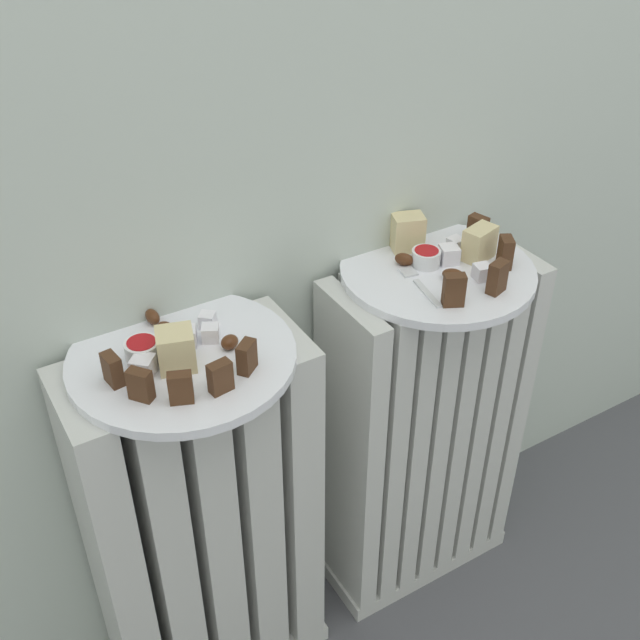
{
  "coord_description": "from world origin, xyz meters",
  "views": [
    {
      "loc": [
        -0.42,
        -0.42,
        1.15
      ],
      "look_at": [
        0.0,
        0.28,
        0.58
      ],
      "focal_mm": 43.45,
      "sensor_mm": 36.0,
      "label": 1
    }
  ],
  "objects_px": {
    "jam_bowl_right": "(426,257)",
    "plate_left": "(182,358)",
    "radiator_left": "(205,530)",
    "fork": "(419,283)",
    "plate_right": "(437,271)",
    "jam_bowl_left": "(142,350)",
    "radiator_right": "(421,434)"
  },
  "relations": [
    {
      "from": "plate_left",
      "to": "jam_bowl_left",
      "type": "relative_size",
      "value": 6.61
    },
    {
      "from": "jam_bowl_left",
      "to": "radiator_right",
      "type": "bearing_deg",
      "value": -1.53
    },
    {
      "from": "plate_right",
      "to": "jam_bowl_right",
      "type": "bearing_deg",
      "value": 123.36
    },
    {
      "from": "radiator_left",
      "to": "jam_bowl_right",
      "type": "relative_size",
      "value": 14.76
    },
    {
      "from": "radiator_right",
      "to": "plate_right",
      "type": "relative_size",
      "value": 2.19
    },
    {
      "from": "jam_bowl_right",
      "to": "plate_left",
      "type": "bearing_deg",
      "value": -177.67
    },
    {
      "from": "radiator_right",
      "to": "fork",
      "type": "bearing_deg",
      "value": -156.5
    },
    {
      "from": "plate_left",
      "to": "radiator_left",
      "type": "bearing_deg",
      "value": 0.0
    },
    {
      "from": "plate_right",
      "to": "jam_bowl_right",
      "type": "relative_size",
      "value": 6.73
    },
    {
      "from": "radiator_right",
      "to": "radiator_left",
      "type": "bearing_deg",
      "value": 180.0
    },
    {
      "from": "jam_bowl_left",
      "to": "jam_bowl_right",
      "type": "xyz_separation_m",
      "value": [
        0.41,
        0.0,
        -0.0
      ]
    },
    {
      "from": "plate_left",
      "to": "jam_bowl_right",
      "type": "xyz_separation_m",
      "value": [
        0.37,
        0.01,
        0.02
      ]
    },
    {
      "from": "radiator_left",
      "to": "plate_left",
      "type": "distance_m",
      "value": 0.31
    },
    {
      "from": "plate_left",
      "to": "jam_bowl_right",
      "type": "bearing_deg",
      "value": 2.33
    },
    {
      "from": "radiator_left",
      "to": "plate_right",
      "type": "xyz_separation_m",
      "value": [
        0.38,
        0.0,
        0.31
      ]
    },
    {
      "from": "plate_right",
      "to": "jam_bowl_left",
      "type": "xyz_separation_m",
      "value": [
        -0.42,
        0.01,
        0.02
      ]
    },
    {
      "from": "radiator_left",
      "to": "jam_bowl_left",
      "type": "relative_size",
      "value": 14.51
    },
    {
      "from": "radiator_left",
      "to": "fork",
      "type": "xyz_separation_m",
      "value": [
        0.33,
        -0.02,
        0.31
      ]
    },
    {
      "from": "plate_left",
      "to": "jam_bowl_left",
      "type": "distance_m",
      "value": 0.05
    },
    {
      "from": "fork",
      "to": "jam_bowl_left",
      "type": "bearing_deg",
      "value": 175.02
    },
    {
      "from": "plate_right",
      "to": "jam_bowl_right",
      "type": "distance_m",
      "value": 0.03
    },
    {
      "from": "plate_right",
      "to": "plate_left",
      "type": "bearing_deg",
      "value": 180.0
    },
    {
      "from": "radiator_left",
      "to": "jam_bowl_left",
      "type": "xyz_separation_m",
      "value": [
        -0.04,
        0.01,
        0.33
      ]
    },
    {
      "from": "plate_right",
      "to": "radiator_left",
      "type": "bearing_deg",
      "value": 180.0
    },
    {
      "from": "radiator_right",
      "to": "jam_bowl_left",
      "type": "xyz_separation_m",
      "value": [
        -0.42,
        0.01,
        0.33
      ]
    },
    {
      "from": "plate_right",
      "to": "jam_bowl_right",
      "type": "height_order",
      "value": "jam_bowl_right"
    },
    {
      "from": "radiator_left",
      "to": "radiator_right",
      "type": "xyz_separation_m",
      "value": [
        0.38,
        -0.0,
        -0.0
      ]
    },
    {
      "from": "fork",
      "to": "radiator_left",
      "type": "bearing_deg",
      "value": 176.33
    },
    {
      "from": "plate_left",
      "to": "plate_right",
      "type": "xyz_separation_m",
      "value": [
        0.38,
        0.0,
        0.0
      ]
    },
    {
      "from": "jam_bowl_right",
      "to": "plate_right",
      "type": "bearing_deg",
      "value": -56.64
    },
    {
      "from": "radiator_left",
      "to": "plate_left",
      "type": "height_order",
      "value": "plate_left"
    },
    {
      "from": "jam_bowl_right",
      "to": "radiator_left",
      "type": "bearing_deg",
      "value": -177.67
    }
  ]
}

